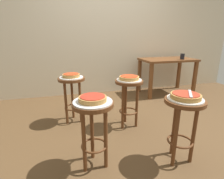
# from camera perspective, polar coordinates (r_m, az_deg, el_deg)

# --- Properties ---
(ground_plane) EXTENTS (6.00, 6.00, 0.00)m
(ground_plane) POSITION_cam_1_polar(r_m,az_deg,el_deg) (2.55, 7.19, -11.19)
(ground_plane) COLOR brown
(back_wall) EXTENTS (6.00, 0.10, 3.00)m
(back_wall) POSITION_cam_1_polar(r_m,az_deg,el_deg) (3.83, -2.03, 21.50)
(back_wall) COLOR beige
(back_wall) RESTS_ON ground_plane
(stool_foreground) EXTENTS (0.36, 0.36, 0.64)m
(stool_foreground) POSITION_cam_1_polar(r_m,az_deg,el_deg) (1.80, 21.83, -8.13)
(stool_foreground) COLOR #5B3319
(stool_foreground) RESTS_ON ground_plane
(serving_plate_foreground) EXTENTS (0.32, 0.32, 0.01)m
(serving_plate_foreground) POSITION_cam_1_polar(r_m,az_deg,el_deg) (1.73, 22.46, -2.80)
(serving_plate_foreground) COLOR white
(serving_plate_foreground) RESTS_ON stool_foreground
(pizza_foreground) EXTENTS (0.26, 0.26, 0.05)m
(pizza_foreground) POSITION_cam_1_polar(r_m,az_deg,el_deg) (1.72, 22.57, -1.91)
(pizza_foreground) COLOR #B78442
(pizza_foreground) RESTS_ON serving_plate_foreground
(stool_middle) EXTENTS (0.36, 0.36, 0.64)m
(stool_middle) POSITION_cam_1_polar(r_m,az_deg,el_deg) (1.62, -5.99, -9.78)
(stool_middle) COLOR #5B3319
(stool_middle) RESTS_ON ground_plane
(serving_plate_middle) EXTENTS (0.34, 0.34, 0.01)m
(serving_plate_middle) POSITION_cam_1_polar(r_m,az_deg,el_deg) (1.54, -6.19, -3.90)
(serving_plate_middle) COLOR silver
(serving_plate_middle) RESTS_ON stool_middle
(pizza_middle) EXTENTS (0.24, 0.24, 0.05)m
(pizza_middle) POSITION_cam_1_polar(r_m,az_deg,el_deg) (1.53, -6.23, -2.91)
(pizza_middle) COLOR #B78442
(pizza_middle) RESTS_ON serving_plate_middle
(stool_leftside) EXTENTS (0.36, 0.36, 0.64)m
(stool_leftside) POSITION_cam_1_polar(r_m,az_deg,el_deg) (2.34, 5.38, -1.10)
(stool_leftside) COLOR #5B3319
(stool_leftside) RESTS_ON ground_plane
(serving_plate_leftside) EXTENTS (0.32, 0.32, 0.01)m
(serving_plate_leftside) POSITION_cam_1_polar(r_m,az_deg,el_deg) (2.30, 5.51, 3.11)
(serving_plate_leftside) COLOR white
(serving_plate_leftside) RESTS_ON stool_leftside
(pizza_leftside) EXTENTS (0.26, 0.26, 0.05)m
(pizza_leftside) POSITION_cam_1_polar(r_m,az_deg,el_deg) (2.29, 5.53, 3.80)
(pizza_leftside) COLOR tan
(pizza_leftside) RESTS_ON serving_plate_leftside
(stool_rear) EXTENTS (0.36, 0.36, 0.64)m
(stool_rear) POSITION_cam_1_polar(r_m,az_deg,el_deg) (2.53, -12.67, -0.09)
(stool_rear) COLOR #5B3319
(stool_rear) RESTS_ON ground_plane
(serving_plate_rear) EXTENTS (0.32, 0.32, 0.01)m
(serving_plate_rear) POSITION_cam_1_polar(r_m,az_deg,el_deg) (2.49, -12.93, 3.82)
(serving_plate_rear) COLOR silver
(serving_plate_rear) RESTS_ON stool_rear
(pizza_rear) EXTENTS (0.23, 0.23, 0.05)m
(pizza_rear) POSITION_cam_1_polar(r_m,az_deg,el_deg) (2.48, -12.98, 4.46)
(pizza_rear) COLOR #B78442
(pizza_rear) RESTS_ON serving_plate_rear
(dining_table) EXTENTS (1.09, 0.63, 0.74)m
(dining_table) POSITION_cam_1_polar(r_m,az_deg,el_deg) (3.89, 17.32, 7.69)
(dining_table) COLOR brown
(dining_table) RESTS_ON ground_plane
(cup_near_edge) EXTENTS (0.08, 0.08, 0.11)m
(cup_near_edge) POSITION_cam_1_polar(r_m,az_deg,el_deg) (3.85, 21.65, 9.82)
(cup_near_edge) COLOR black
(cup_near_edge) RESTS_ON dining_table
(pizza_server_knife) EXTENTS (0.15, 0.19, 0.01)m
(pizza_server_knife) POSITION_cam_1_polar(r_m,az_deg,el_deg) (1.72, 23.86, -1.18)
(pizza_server_knife) COLOR silver
(pizza_server_knife) RESTS_ON pizza_foreground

